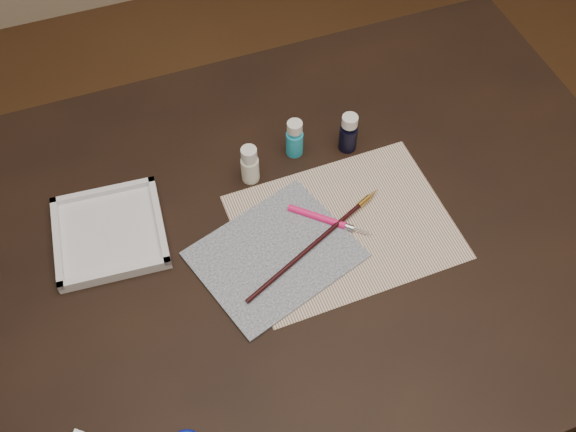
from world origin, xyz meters
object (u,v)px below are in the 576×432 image
object	(u,v)px
palette_tray	(110,232)
paint_bottle_cyan	(295,138)
paper	(344,227)
paint_bottle_white	(250,164)
paint_bottle_navy	(349,133)
canvas	(275,254)

from	to	relation	value
palette_tray	paint_bottle_cyan	bearing A→B (deg)	10.62
paper	paint_bottle_cyan	distance (m)	0.19
paint_bottle_white	paint_bottle_navy	world-z (taller)	paint_bottle_navy
paper	paint_bottle_cyan	size ratio (longest dim) A/B	4.63
paper	paint_bottle_cyan	xyz separation A→B (m)	(-0.02, 0.19, 0.04)
paint_bottle_white	paper	bearing A→B (deg)	-52.99
paint_bottle_white	palette_tray	distance (m)	0.27
paint_bottle_navy	paper	bearing A→B (deg)	-114.54
paper	paint_bottle_navy	size ratio (longest dim) A/B	4.44
paper	paint_bottle_cyan	world-z (taller)	paint_bottle_cyan
canvas	paint_bottle_white	bearing A→B (deg)	85.65
paper	paint_bottle_white	bearing A→B (deg)	127.01
canvas	paint_bottle_cyan	xyz separation A→B (m)	(0.11, 0.20, 0.04)
paper	paint_bottle_navy	bearing A→B (deg)	65.46
paint_bottle_white	palette_tray	world-z (taller)	paint_bottle_white
paint_bottle_navy	canvas	bearing A→B (deg)	-139.20
canvas	paint_bottle_white	distance (m)	0.17
paint_bottle_cyan	canvas	bearing A→B (deg)	-118.49
paint_bottle_cyan	palette_tray	world-z (taller)	paint_bottle_cyan
paint_bottle_navy	paint_bottle_cyan	bearing A→B (deg)	166.63
paint_bottle_white	paint_bottle_navy	xyz separation A→B (m)	(0.19, 0.01, 0.00)
paint_bottle_white	paint_bottle_cyan	distance (m)	0.10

